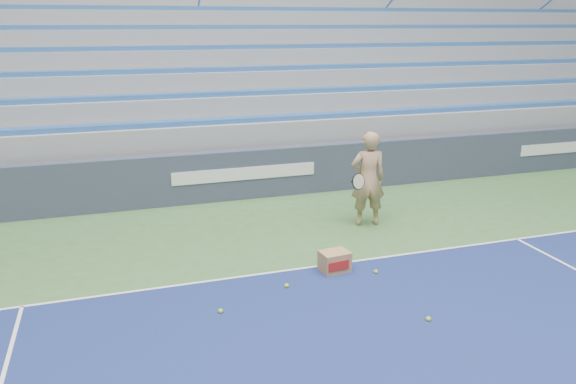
{
  "coord_description": "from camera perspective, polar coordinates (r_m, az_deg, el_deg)",
  "views": [
    {
      "loc": [
        -2.75,
        4.14,
        3.77
      ],
      "look_at": [
        -0.09,
        12.38,
        1.15
      ],
      "focal_mm": 35.0,
      "sensor_mm": 36.0,
      "label": 1
    }
  ],
  "objects": [
    {
      "name": "ball_box",
      "position": [
        8.92,
        4.76,
        -7.06
      ],
      "size": [
        0.48,
        0.39,
        0.33
      ],
      "color": "#A1794E",
      "rests_on": "ground"
    },
    {
      "name": "tennis_ball_0",
      "position": [
        8.97,
        8.92,
        -8.01
      ],
      "size": [
        0.07,
        0.07,
        0.07
      ],
      "primitive_type": "sphere",
      "color": "#B4D62B",
      "rests_on": "ground"
    },
    {
      "name": "sponsor_barrier",
      "position": [
        12.49,
        -4.52,
        1.83
      ],
      "size": [
        30.0,
        0.32,
        1.1
      ],
      "color": "#353C50",
      "rests_on": "ground"
    },
    {
      "name": "tennis_player",
      "position": [
        10.79,
        8.12,
        1.32
      ],
      "size": [
        0.97,
        0.89,
        1.84
      ],
      "color": "tan",
      "rests_on": "ground"
    },
    {
      "name": "bleachers",
      "position": [
        17.74,
        -9.09,
        12.06
      ],
      "size": [
        31.0,
        9.15,
        7.3
      ],
      "color": "gray",
      "rests_on": "ground"
    },
    {
      "name": "tennis_ball_2",
      "position": [
        8.42,
        -0.14,
        -9.51
      ],
      "size": [
        0.07,
        0.07,
        0.07
      ],
      "primitive_type": "sphere",
      "color": "#B4D62B",
      "rests_on": "ground"
    },
    {
      "name": "tennis_ball_3",
      "position": [
        7.8,
        -6.86,
        -11.92
      ],
      "size": [
        0.07,
        0.07,
        0.07
      ],
      "primitive_type": "sphere",
      "color": "#B4D62B",
      "rests_on": "ground"
    },
    {
      "name": "tennis_ball_1",
      "position": [
        7.79,
        14.08,
        -12.41
      ],
      "size": [
        0.07,
        0.07,
        0.07
      ],
      "primitive_type": "sphere",
      "color": "#B4D62B",
      "rests_on": "ground"
    }
  ]
}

